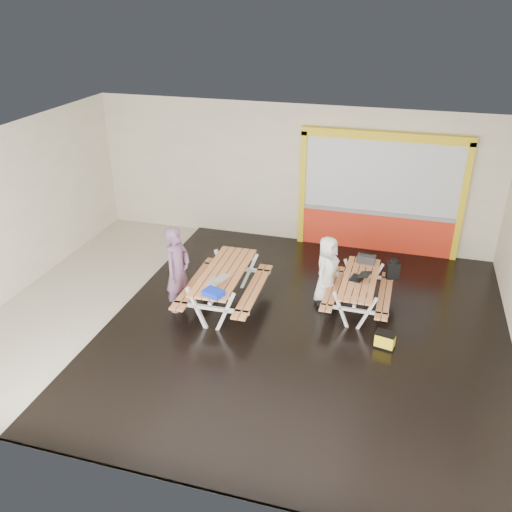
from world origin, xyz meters
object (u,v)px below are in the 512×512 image
(person_right, at_px, (327,270))
(laptop_right, at_px, (360,277))
(picnic_table_right, at_px, (359,286))
(dark_case, at_px, (327,302))
(picnic_table_left, at_px, (224,280))
(backpack, at_px, (393,269))
(toolbox, at_px, (366,259))
(blue_pouch, at_px, (213,293))
(fluke_bag, at_px, (385,340))
(person_left, at_px, (178,271))
(laptop_left, at_px, (218,280))

(person_right, bearing_deg, laptop_right, -85.28)
(picnic_table_right, distance_m, laptop_right, 0.23)
(dark_case, bearing_deg, picnic_table_right, 1.66)
(picnic_table_left, distance_m, picnic_table_right, 2.70)
(picnic_table_right, bearing_deg, backpack, 48.82)
(person_right, distance_m, backpack, 1.42)
(toolbox, distance_m, backpack, 0.58)
(blue_pouch, height_order, backpack, blue_pouch)
(picnic_table_left, height_order, laptop_right, laptop_right)
(toolbox, xyz_separation_m, dark_case, (-0.66, -0.74, -0.72))
(blue_pouch, xyz_separation_m, fluke_bag, (3.11, 0.43, -0.73))
(person_left, distance_m, blue_pouch, 1.17)
(laptop_left, distance_m, toolbox, 3.22)
(laptop_right, bearing_deg, person_left, -164.83)
(picnic_table_left, height_order, person_right, person_right)
(picnic_table_right, height_order, laptop_left, laptop_left)
(blue_pouch, bearing_deg, picnic_table_left, 97.66)
(toolbox, bearing_deg, fluke_bag, -73.09)
(laptop_left, relative_size, blue_pouch, 1.22)
(laptop_right, bearing_deg, laptop_left, -156.49)
(picnic_table_left, bearing_deg, blue_pouch, -82.34)
(picnic_table_right, xyz_separation_m, dark_case, (-0.61, -0.02, -0.46))
(picnic_table_left, height_order, person_left, person_left)
(picnic_table_right, height_order, toolbox, toolbox)
(laptop_right, height_order, backpack, laptop_right)
(person_right, bearing_deg, blue_pouch, 150.53)
(backpack, relative_size, fluke_bag, 1.06)
(toolbox, height_order, backpack, toolbox)
(person_left, xyz_separation_m, backpack, (4.08, 1.68, -0.22))
(laptop_right, bearing_deg, backpack, 50.15)
(picnic_table_right, bearing_deg, laptop_right, -95.59)
(picnic_table_right, xyz_separation_m, laptop_left, (-2.57, -1.15, 0.35))
(laptop_right, distance_m, toolbox, 0.76)
(picnic_table_right, bearing_deg, fluke_bag, -62.02)
(person_left, relative_size, toolbox, 4.78)
(toolbox, relative_size, backpack, 0.91)
(picnic_table_right, xyz_separation_m, person_right, (-0.68, 0.11, 0.21))
(backpack, height_order, fluke_bag, backpack)
(person_left, relative_size, blue_pouch, 5.10)
(blue_pouch, bearing_deg, person_right, 43.65)
(fluke_bag, bearing_deg, person_left, 177.10)
(backpack, bearing_deg, laptop_right, -129.85)
(backpack, bearing_deg, fluke_bag, -89.46)
(picnic_table_right, relative_size, backpack, 4.46)
(person_left, xyz_separation_m, fluke_bag, (4.10, -0.21, -0.72))
(backpack, bearing_deg, toolbox, 177.80)
(picnic_table_left, bearing_deg, person_right, 21.63)
(picnic_table_left, bearing_deg, picnic_table_right, 14.21)
(laptop_right, relative_size, fluke_bag, 1.07)
(picnic_table_right, distance_m, fluke_bag, 1.39)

